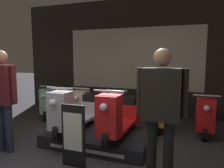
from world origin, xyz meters
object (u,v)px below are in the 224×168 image
scooter_display_left (78,112)px  scooter_display_right (121,116)px  person_left_browsing (3,93)px  person_right_browsing (161,104)px  scooter_backrow_2 (124,108)px  scooter_backrow_0 (62,103)px  price_sign_board (73,136)px  scooter_backrow_3 (162,111)px  scooter_backrow_4 (204,115)px  scooter_backrow_1 (91,105)px

scooter_display_left → scooter_display_right: same height
person_left_browsing → person_right_browsing: (2.60, -0.00, 0.02)m
scooter_display_left → scooter_backrow_2: (0.47, 1.46, -0.22)m
scooter_backrow_0 → price_sign_board: (1.76, -2.35, 0.11)m
scooter_backrow_2 → person_left_browsing: person_left_browsing is taller
scooter_backrow_0 → price_sign_board: bearing=-53.1°
scooter_backrow_3 → scooter_backrow_4: 0.90m
scooter_display_left → price_sign_board: size_ratio=1.74×
scooter_display_right → person_right_browsing: (0.80, -0.82, 0.45)m
scooter_display_left → person_right_browsing: person_right_browsing is taller
scooter_backrow_2 → scooter_backrow_4: same height
scooter_backrow_2 → person_right_browsing: 2.66m
scooter_display_left → person_right_browsing: bearing=-26.3°
scooter_backrow_0 → scooter_backrow_2: 1.80m
scooter_backrow_2 → scooter_backrow_4: (1.80, 0.00, 0.00)m
scooter_backrow_0 → person_right_browsing: size_ratio=0.95×
scooter_backrow_1 → price_sign_board: price_sign_board is taller
scooter_display_left → person_left_browsing: 1.32m
scooter_backrow_1 → price_sign_board: 2.50m
scooter_display_left → scooter_backrow_3: 2.01m
scooter_display_right → person_left_browsing: (-1.80, -0.82, 0.42)m
scooter_backrow_2 → scooter_backrow_3: same height
scooter_backrow_0 → scooter_backrow_2: bearing=0.0°
scooter_display_left → person_right_browsing: (1.66, -0.82, 0.45)m
scooter_backrow_2 → price_sign_board: (-0.04, -2.35, 0.11)m
scooter_backrow_1 → person_right_browsing: 3.17m
price_sign_board → scooter_display_right: bearing=64.2°
person_left_browsing → person_right_browsing: 2.60m
scooter_backrow_1 → person_right_browsing: (2.09, -2.28, 0.67)m
scooter_backrow_3 → person_right_browsing: (0.29, -2.28, 0.67)m
scooter_backrow_2 → scooter_backrow_3: (0.90, 0.00, 0.00)m
scooter_backrow_2 → scooter_backrow_1: bearing=180.0°
scooter_display_right → person_left_browsing: 2.02m
scooter_backrow_1 → person_left_browsing: size_ratio=0.95×
person_right_browsing → price_sign_board: bearing=-177.2°
scooter_backrow_0 → person_right_browsing: 3.83m
scooter_backrow_4 → scooter_backrow_0: bearing=180.0°
scooter_backrow_2 → person_left_browsing: bearing=-121.6°
person_left_browsing → price_sign_board: bearing=-2.5°
scooter_display_right → scooter_backrow_3: 1.57m
person_left_browsing → person_right_browsing: bearing=-0.0°
scooter_backrow_4 → price_sign_board: size_ratio=1.74×
scooter_backrow_4 → person_left_browsing: (-3.21, -2.28, 0.65)m
person_left_browsing → scooter_backrow_0: bearing=99.8°
scooter_backrow_0 → price_sign_board: 2.94m
price_sign_board → scooter_backrow_4: bearing=51.9°
scooter_backrow_2 → scooter_backrow_4: bearing=0.0°
scooter_display_right → scooter_backrow_0: (-2.19, 1.46, -0.22)m
scooter_backrow_3 → scooter_backrow_2: bearing=180.0°
person_right_browsing → scooter_backrow_4: bearing=75.1°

